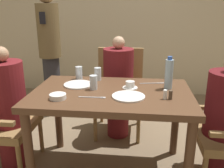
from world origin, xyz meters
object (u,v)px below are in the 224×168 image
plate_main_left (78,85)px  diner_in_far_chair (118,87)px  glass_tall_near (93,82)px  bowl_small (58,96)px  chair_far_side (119,89)px  glass_tall_mid (98,74)px  water_bottle (169,74)px  diner_in_left_chair (8,108)px  glass_tall_far (79,73)px  teacup_with_saucer (130,85)px  diner_in_right_chair (224,120)px  plate_main_right (128,96)px  standing_host (50,48)px

plate_main_left → diner_in_far_chair: bearing=60.5°
glass_tall_near → bowl_small: bearing=-132.2°
chair_far_side → glass_tall_near: (-0.15, -0.78, 0.32)m
plate_main_left → glass_tall_mid: bearing=49.7°
chair_far_side → glass_tall_mid: bearing=-107.2°
plate_main_left → water_bottle: (0.77, -0.00, 0.12)m
diner_in_left_chair → glass_tall_far: (0.56, 0.32, 0.25)m
chair_far_side → glass_tall_mid: 0.63m
teacup_with_saucer → bowl_small: size_ratio=1.02×
diner_in_left_chair → diner_in_far_chair: (0.90, 0.67, 0.01)m
diner_in_far_chair → glass_tall_near: (-0.15, -0.63, 0.24)m
glass_tall_mid → glass_tall_far: (-0.18, 0.02, 0.00)m
diner_in_right_chair → chair_far_side: bearing=137.9°
bowl_small → diner_in_left_chair: bearing=158.5°
diner_in_right_chair → plate_main_right: (-0.76, -0.11, 0.22)m
diner_in_right_chair → glass_tall_near: bearing=177.8°
teacup_with_saucer → standing_host: bearing=134.6°
standing_host → plate_main_left: standing_host is taller
diner_in_left_chair → standing_host: standing_host is taller
plate_main_left → plate_main_right: same height
bowl_small → glass_tall_far: bearing=86.3°
chair_far_side → bowl_small: (-0.38, -1.03, 0.28)m
plate_main_right → glass_tall_far: 0.66m
plate_main_left → teacup_with_saucer: bearing=-4.2°
diner_in_left_chair → glass_tall_near: (0.75, 0.04, 0.25)m
chair_far_side → bowl_small: bearing=-110.2°
diner_in_right_chair → water_bottle: size_ratio=3.92×
diner_in_far_chair → glass_tall_far: bearing=-134.9°
standing_host → glass_tall_mid: standing_host is taller
standing_host → water_bottle: 1.74m
diner_in_right_chair → teacup_with_saucer: 0.80m
diner_in_left_chair → standing_host: size_ratio=0.67×
diner_in_left_chair → bowl_small: diner_in_left_chair is taller
diner_in_left_chair → diner_in_far_chair: bearing=36.5°
glass_tall_mid → glass_tall_far: bearing=172.8°
bowl_small → diner_in_right_chair: bearing=9.2°
bowl_small → glass_tall_mid: glass_tall_mid is taller
plate_main_left → glass_tall_mid: (0.14, 0.17, 0.05)m
standing_host → bowl_small: (0.55, -1.39, -0.12)m
plate_main_right → water_bottle: size_ratio=0.93×
standing_host → plate_main_left: size_ratio=6.58×
standing_host → glass_tall_near: bearing=-56.0°
chair_far_side → plate_main_left: bearing=-113.9°
glass_tall_mid → teacup_with_saucer: bearing=-33.5°
bowl_small → diner_in_far_chair: bearing=66.7°
plate_main_left → glass_tall_far: 0.20m
diner_in_left_chair → glass_tall_near: bearing=3.1°
plate_main_left → water_bottle: water_bottle is taller
diner_in_left_chair → diner_in_far_chair: size_ratio=0.99×
chair_far_side → diner_in_right_chair: size_ratio=0.89×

